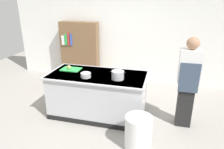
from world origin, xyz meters
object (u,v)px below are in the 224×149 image
object	(u,v)px
stock_pot	(118,75)
bookshelf	(80,51)
onion	(69,67)
trash_bin	(138,132)
person_chef	(188,81)
mixing_bowl	(86,75)

from	to	relation	value
stock_pot	bookshelf	world-z (taller)	bookshelf
onion	stock_pot	xyz separation A→B (m)	(1.11, -0.23, 0.02)
trash_bin	onion	bearing A→B (deg)	150.20
stock_pot	person_chef	size ratio (longest dim) A/B	0.17
onion	mixing_bowl	distance (m)	0.58
trash_bin	bookshelf	distance (m)	3.41
stock_pot	trash_bin	size ratio (longest dim) A/B	0.52
trash_bin	stock_pot	bearing A→B (deg)	126.44
onion	stock_pot	size ratio (longest dim) A/B	0.28
person_chef	bookshelf	size ratio (longest dim) A/B	1.01
trash_bin	bookshelf	bearing A→B (deg)	128.59
trash_bin	person_chef	bearing A→B (deg)	49.36
onion	mixing_bowl	size ratio (longest dim) A/B	0.43
mixing_bowl	trash_bin	bearing A→B (deg)	-29.06
bookshelf	mixing_bowl	bearing A→B (deg)	-64.10
onion	trash_bin	xyz separation A→B (m)	(1.62, -0.93, -0.68)
mixing_bowl	trash_bin	distance (m)	1.44
mixing_bowl	person_chef	xyz separation A→B (m)	(1.88, 0.25, -0.03)
person_chef	stock_pot	bearing A→B (deg)	93.60
onion	stock_pot	world-z (taller)	stock_pot
mixing_bowl	bookshelf	bearing A→B (deg)	115.90
mixing_bowl	bookshelf	distance (m)	2.23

